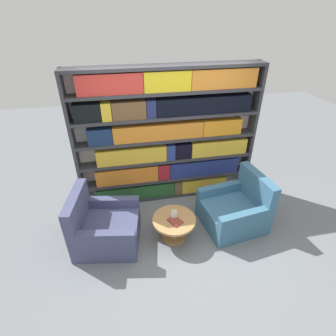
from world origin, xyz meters
name	(u,v)px	position (x,y,z in m)	size (l,w,h in m)	color
ground_plane	(182,242)	(0.00, 0.00, 0.00)	(14.00, 14.00, 0.00)	slate
bookshelf	(167,138)	(0.01, 1.24, 1.19)	(3.10, 0.30, 2.38)	silver
armchair_left	(104,227)	(-1.16, 0.25, 0.28)	(1.05, 1.00, 0.89)	#42476B
armchair_right	(235,210)	(0.94, 0.25, 0.28)	(1.04, 0.98, 0.89)	#386684
coffee_table	(174,224)	(-0.11, 0.11, 0.28)	(0.66, 0.66, 0.39)	#AD7F4C
table_sign	(174,215)	(-0.11, 0.11, 0.47)	(0.08, 0.06, 0.17)	black
stray_book	(175,221)	(-0.11, 0.05, 0.41)	(0.23, 0.25, 0.02)	brown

